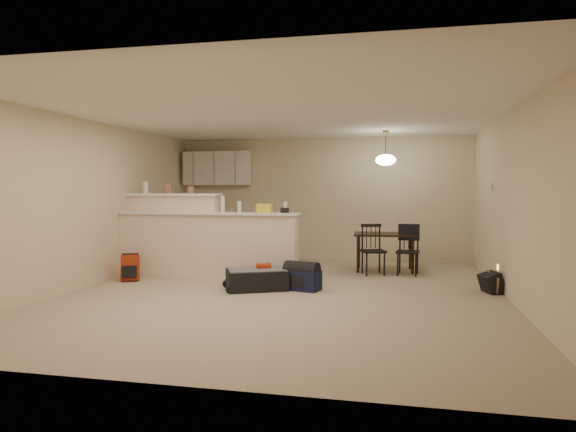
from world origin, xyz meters
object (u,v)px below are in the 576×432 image
(pendant_lamp, at_px, (386,159))
(navy_duffel, at_px, (302,280))
(dining_chair_near, at_px, (373,250))
(suitcase, at_px, (257,280))
(red_backpack, at_px, (130,268))
(black_daypack, at_px, (491,283))
(dining_chair_far, at_px, (408,250))
(dining_table, at_px, (385,238))

(pendant_lamp, height_order, navy_duffel, pendant_lamp)
(dining_chair_near, distance_m, suitcase, 2.32)
(navy_duffel, bearing_deg, red_backpack, -167.78)
(black_daypack, bearing_deg, red_backpack, 74.95)
(pendant_lamp, xyz_separation_m, suitcase, (-1.78, -2.14, -1.85))
(dining_chair_far, relative_size, black_daypack, 2.65)
(pendant_lamp, height_order, suitcase, pendant_lamp)
(dining_table, distance_m, dining_chair_far, 0.59)
(black_daypack, bearing_deg, pendant_lamp, 24.96)
(pendant_lamp, xyz_separation_m, navy_duffel, (-1.13, -2.05, -1.85))
(dining_table, bearing_deg, black_daypack, -50.89)
(red_backpack, relative_size, navy_duffel, 0.78)
(suitcase, bearing_deg, red_backpack, 147.90)
(dining_chair_near, relative_size, dining_chair_far, 1.02)
(dining_chair_far, bearing_deg, navy_duffel, -125.78)
(red_backpack, height_order, navy_duffel, red_backpack)
(pendant_lamp, xyz_separation_m, black_daypack, (1.52, -1.70, -1.85))
(dining_chair_far, relative_size, navy_duffel, 1.61)
(red_backpack, bearing_deg, suitcase, -29.43)
(pendant_lamp, relative_size, red_backpack, 1.51)
(red_backpack, xyz_separation_m, black_daypack, (5.47, 0.18, -0.06))
(pendant_lamp, xyz_separation_m, red_backpack, (-3.95, -1.88, -1.78))
(dining_table, height_order, red_backpack, dining_table)
(navy_duffel, bearing_deg, black_daypack, 23.26)
(pendant_lamp, height_order, dining_chair_far, pendant_lamp)
(pendant_lamp, bearing_deg, black_daypack, -48.11)
(dining_chair_near, xyz_separation_m, suitcase, (-1.60, -1.65, -0.29))
(red_backpack, height_order, black_daypack, red_backpack)
(red_backpack, bearing_deg, pendant_lamp, 2.88)
(dining_table, distance_m, black_daypack, 2.32)
(suitcase, height_order, navy_duffel, same)
(dining_table, xyz_separation_m, pendant_lamp, (-0.00, 0.00, 1.40))
(dining_chair_near, bearing_deg, dining_table, 51.20)
(navy_duffel, bearing_deg, dining_table, 76.81)
(dining_table, height_order, black_daypack, dining_table)
(black_daypack, bearing_deg, dining_table, 24.96)
(dining_chair_near, height_order, red_backpack, dining_chair_near)
(dining_chair_far, height_order, red_backpack, dining_chair_far)
(dining_table, distance_m, suitcase, 2.82)
(dining_chair_near, relative_size, navy_duffel, 1.64)
(dining_chair_near, distance_m, dining_chair_far, 0.58)
(suitcase, bearing_deg, dining_table, 24.98)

